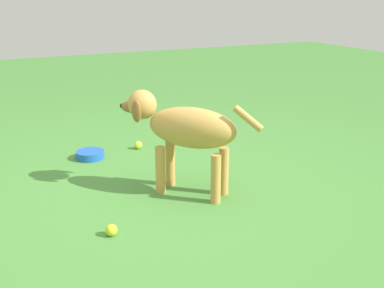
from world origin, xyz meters
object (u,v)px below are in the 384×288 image
Objects in this scene: dog at (184,128)px; tennis_ball_0 at (138,145)px; tennis_ball_1 at (111,230)px; water_bowl at (90,155)px.

tennis_ball_0 is at bearing -42.51° from dog.
water_bowl is (0.22, 1.27, -0.00)m from tennis_ball_1.
tennis_ball_0 reaches higher than water_bowl.
tennis_ball_0 is 0.30× the size of water_bowl.
tennis_ball_1 is at bearing 80.05° from dog.
dog is 3.52× the size of water_bowl.
tennis_ball_0 is (0.03, 0.97, -0.40)m from dog.
water_bowl is (-0.42, -0.05, -0.00)m from tennis_ball_0.
tennis_ball_1 is at bearing -115.76° from tennis_ball_0.
dog is 1.07m from water_bowl.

